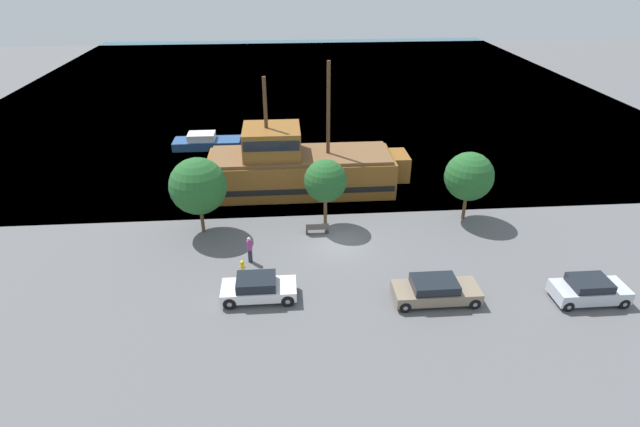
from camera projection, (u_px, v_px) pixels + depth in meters
The scene contains 13 objects.
ground_plane at pixel (338, 243), 33.20m from camera, with size 160.00×160.00×0.00m, color #5B5B5E.
water_surface at pixel (305, 84), 71.93m from camera, with size 80.00×80.00×0.00m, color #33566B.
pirate_ship at pixel (299, 167), 39.65m from camera, with size 15.88×5.13×10.19m.
moored_boat_dockside at pixel (206, 142), 48.89m from camera, with size 6.46×2.38×1.47m.
parked_car_curb_front at pixel (436, 290), 27.46m from camera, with size 4.73×1.99×1.36m.
parked_car_curb_mid at pixel (589, 290), 27.45m from camera, with size 4.00×1.86×1.42m.
parked_car_curb_rear at pixel (258, 288), 27.62m from camera, with size 4.14×1.88×1.39m.
fire_hydrant at pixel (242, 266), 30.08m from camera, with size 0.42×0.25×0.76m.
bench_promenade_east at pixel (317, 228), 34.05m from camera, with size 1.55×0.45×0.85m.
pedestrian_walking_near at pixel (250, 249), 30.78m from camera, with size 0.32×0.32×1.77m.
tree_row_east at pixel (198, 186), 32.90m from camera, with size 3.80×3.80×5.37m.
tree_row_mideast at pixel (325, 181), 33.81m from camera, with size 2.92×2.92×4.88m.
tree_row_midwest at pixel (469, 176), 34.65m from camera, with size 3.41×3.41×5.04m.
Camera 1 is at (-3.39, -28.21, 17.32)m, focal length 28.00 mm.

